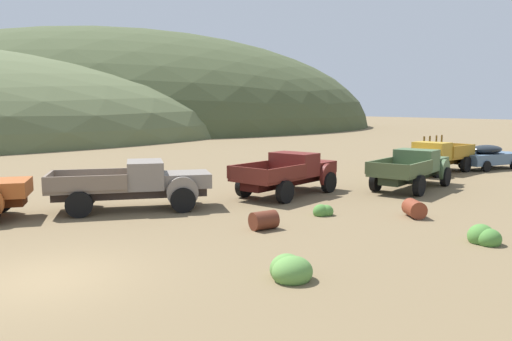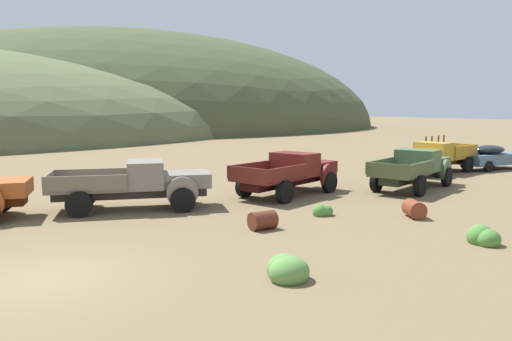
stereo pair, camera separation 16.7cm
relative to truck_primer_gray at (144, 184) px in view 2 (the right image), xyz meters
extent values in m
plane|color=brown|center=(-4.73, -6.54, -0.99)|extent=(300.00, 300.00, 0.00)
ellipsoid|color=#424C2D|center=(23.32, 72.94, -0.99)|extent=(99.71, 72.55, 35.23)
cube|color=#A34C1E|center=(-4.94, 1.02, 0.12)|extent=(2.39, 2.30, 0.55)
cube|color=#B7B2A8|center=(-4.06, 0.76, 0.09)|extent=(0.43, 1.22, 0.44)
cylinder|color=#A34C1E|center=(-4.88, 2.13, -0.23)|extent=(1.20, 0.51, 1.20)
cylinder|color=black|center=(-4.86, 2.19, -0.51)|extent=(1.00, 0.54, 0.96)
cube|color=#3D322D|center=(-0.45, 0.15, -0.33)|extent=(5.80, 2.78, 0.36)
cube|color=slate|center=(1.57, -0.53, 0.12)|extent=(2.29, 2.23, 0.55)
cube|color=#B7B2A8|center=(2.38, -0.80, 0.09)|extent=(0.46, 1.16, 0.44)
cylinder|color=slate|center=(1.01, -1.43, -0.23)|extent=(1.19, 0.55, 1.20)
cylinder|color=slate|center=(1.67, 0.53, -0.23)|extent=(1.19, 0.55, 1.20)
cube|color=slate|center=(0.07, -0.02, 0.37)|extent=(1.91, 2.32, 1.05)
cube|color=black|center=(0.64, -0.22, 0.58)|extent=(0.59, 1.62, 0.59)
cube|color=#746354|center=(-1.95, 0.66, -0.09)|extent=(3.44, 2.91, 0.12)
cube|color=#746354|center=(-2.28, -0.33, 0.24)|extent=(2.80, 1.03, 0.55)
cube|color=#746354|center=(-1.62, 1.65, 0.24)|extent=(2.80, 1.03, 0.55)
cube|color=#746354|center=(-3.28, 1.11, 0.24)|extent=(0.76, 2.01, 0.55)
cylinder|color=black|center=(0.99, -1.48, -0.51)|extent=(1.00, 0.57, 0.96)
cylinder|color=black|center=(1.69, 0.58, -0.51)|extent=(1.00, 0.57, 0.96)
cylinder|color=black|center=(-2.53, -0.29, -0.51)|extent=(1.00, 0.57, 0.96)
cylinder|color=black|center=(-1.83, 1.77, -0.51)|extent=(1.00, 0.57, 0.96)
cube|color=black|center=(6.59, -0.48, -0.33)|extent=(5.41, 2.59, 0.36)
cube|color=maroon|center=(8.47, 0.12, 0.12)|extent=(2.16, 2.22, 0.55)
cube|color=#B7B2A8|center=(9.23, 0.36, 0.09)|extent=(0.45, 1.20, 0.44)
cylinder|color=maroon|center=(8.58, -0.96, -0.23)|extent=(1.20, 0.54, 1.20)
cylinder|color=maroon|center=(7.94, 1.07, -0.23)|extent=(1.20, 0.54, 1.20)
cube|color=maroon|center=(7.08, -0.32, 0.37)|extent=(1.81, 2.34, 1.05)
cube|color=black|center=(7.61, -0.15, 0.58)|extent=(0.58, 1.68, 0.59)
cube|color=maroon|center=(5.20, -0.93, -0.09)|extent=(3.23, 2.87, 0.12)
cube|color=maroon|center=(5.53, -1.95, 0.24)|extent=(2.61, 0.92, 0.55)
cube|color=maroon|center=(4.87, 0.10, 0.24)|extent=(2.61, 0.92, 0.55)
cube|color=maroon|center=(3.96, -1.32, 0.24)|extent=(0.75, 2.08, 0.55)
cylinder|color=black|center=(8.60, -1.01, -0.51)|extent=(1.00, 0.56, 0.96)
cylinder|color=black|center=(7.92, 1.12, -0.51)|extent=(1.00, 0.56, 0.96)
cylinder|color=black|center=(5.32, -2.06, -0.51)|extent=(1.00, 0.56, 0.96)
cylinder|color=black|center=(4.64, 0.07, -0.51)|extent=(1.00, 0.56, 0.96)
cube|color=#232B1B|center=(12.72, -2.35, -0.33)|extent=(5.70, 2.79, 0.36)
cube|color=#47603D|center=(14.71, -1.64, 0.12)|extent=(2.26, 2.17, 0.55)
cube|color=#B7B2A8|center=(15.50, -1.36, 0.09)|extent=(0.46, 1.11, 0.44)
cylinder|color=#47603D|center=(14.81, -2.65, -0.23)|extent=(1.19, 0.57, 1.20)
cylinder|color=#47603D|center=(14.15, -0.79, -0.23)|extent=(1.19, 0.57, 1.20)
cube|color=#47603D|center=(13.23, -2.16, 0.37)|extent=(1.89, 2.25, 1.05)
cube|color=black|center=(13.80, -1.97, 0.58)|extent=(0.59, 1.55, 0.59)
cube|color=#495735|center=(11.25, -2.87, -0.09)|extent=(3.39, 2.85, 0.12)
cube|color=#495735|center=(11.58, -3.81, 0.24)|extent=(2.75, 1.06, 0.55)
cube|color=#495735|center=(10.92, -1.93, 0.24)|extent=(2.75, 1.06, 0.55)
cube|color=#495735|center=(9.95, -3.33, 0.24)|extent=(0.76, 1.92, 0.55)
cylinder|color=black|center=(14.83, -2.70, -0.51)|extent=(1.00, 0.58, 0.96)
cylinder|color=black|center=(14.13, -0.74, -0.51)|extent=(1.00, 0.58, 0.96)
cylinder|color=black|center=(11.37, -3.93, -0.51)|extent=(1.00, 0.58, 0.96)
cylinder|color=black|center=(10.68, -1.97, -0.51)|extent=(1.00, 0.58, 0.96)
cube|color=#593D12|center=(18.59, 0.84, -0.33)|extent=(5.55, 1.86, 0.36)
cube|color=#B28928|center=(16.60, 0.50, 0.12)|extent=(1.99, 1.98, 0.55)
cube|color=#B7B2A8|center=(15.80, 0.37, 0.09)|extent=(0.28, 1.17, 0.44)
cylinder|color=#B28928|center=(16.66, 1.54, -0.23)|extent=(1.21, 0.38, 1.20)
cylinder|color=#B28928|center=(17.00, -0.46, -0.23)|extent=(1.21, 0.38, 1.20)
cube|color=#B28928|center=(18.08, 0.75, 0.37)|extent=(1.58, 2.15, 1.05)
cube|color=black|center=(17.51, 0.66, 0.58)|extent=(0.33, 1.65, 0.59)
cube|color=#A47826|center=(20.06, 1.09, -0.09)|extent=(3.07, 2.49, 0.12)
cube|color=#A47826|center=(19.89, 2.10, 0.32)|extent=(2.74, 0.56, 0.70)
cube|color=#A47826|center=(20.23, 0.08, 0.32)|extent=(2.74, 0.56, 0.70)
cube|color=#A47826|center=(21.37, 1.31, 0.32)|extent=(0.44, 2.04, 0.70)
cube|color=#593D12|center=(20.98, 2.29, 0.92)|extent=(0.09, 0.09, 0.50)
cube|color=#593D12|center=(20.30, 2.17, 0.92)|extent=(0.09, 0.09, 0.50)
cube|color=#593D12|center=(19.48, 2.03, 0.92)|extent=(0.09, 0.09, 0.50)
cube|color=#593D12|center=(18.80, 1.92, 0.92)|extent=(0.09, 0.09, 0.50)
cylinder|color=black|center=(17.00, -0.51, -0.51)|extent=(0.99, 0.44, 0.96)
cylinder|color=black|center=(20.11, 2.18, -0.51)|extent=(0.99, 0.44, 0.96)
cylinder|color=black|center=(20.47, 0.07, -0.51)|extent=(0.99, 0.44, 0.96)
cube|color=slate|center=(23.09, 0.25, -0.31)|extent=(4.48, 2.06, 0.68)
ellipsoid|color=black|center=(22.83, 0.27, 0.29)|extent=(2.38, 1.69, 0.57)
ellipsoid|color=slate|center=(25.05, 0.11, -0.25)|extent=(1.06, 1.46, 0.61)
cylinder|color=black|center=(24.50, 1.02, -0.65)|extent=(0.69, 0.25, 0.68)
cylinder|color=black|center=(21.68, -0.51, -0.65)|extent=(0.69, 0.25, 0.68)
cylinder|color=black|center=(21.80, 1.22, -0.65)|extent=(0.69, 0.25, 0.68)
cylinder|color=brown|center=(7.77, -6.70, -0.68)|extent=(0.99, 1.10, 0.63)
cylinder|color=#5B2819|center=(2.16, -5.29, -0.69)|extent=(0.85, 0.61, 0.61)
ellipsoid|color=#4C8438|center=(6.72, -10.04, -0.80)|extent=(0.82, 0.73, 0.71)
ellipsoid|color=#4C8438|center=(6.70, -10.31, -0.83)|extent=(0.75, 0.67, 0.61)
ellipsoid|color=#5B8E42|center=(0.09, -9.66, -0.79)|extent=(0.99, 0.89, 0.72)
ellipsoid|color=#5B8E42|center=(0.12, -9.39, -0.80)|extent=(0.82, 0.74, 0.70)
ellipsoid|color=#4C8438|center=(5.28, -4.74, -0.86)|extent=(0.56, 0.50, 0.50)
ellipsoid|color=#4C8438|center=(5.07, -4.67, -0.84)|extent=(0.60, 0.54, 0.54)
camera|label=1|loc=(-6.54, -18.57, 2.99)|focal=34.88mm
camera|label=2|loc=(-6.40, -18.65, 2.99)|focal=34.88mm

